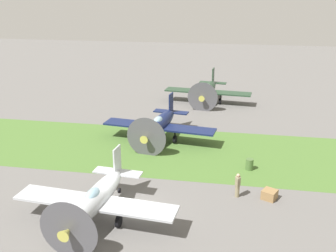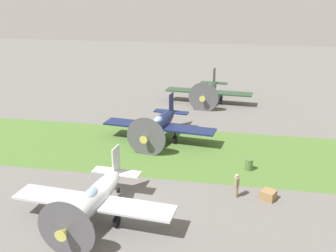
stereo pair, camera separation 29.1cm
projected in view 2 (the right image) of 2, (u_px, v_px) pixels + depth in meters
name	position (u px, v px, depth m)	size (l,w,h in m)	color
ground_plane	(127.00, 210.00, 25.31)	(160.00, 160.00, 0.00)	#605E5B
grass_verge	(159.00, 150.00, 34.63)	(120.00, 11.00, 0.01)	#476B2D
airplane_lead	(95.00, 198.00, 23.72)	(10.19, 8.07, 3.62)	#B2B7BC
airplane_wingman	(160.00, 124.00, 36.32)	(10.64, 8.45, 3.77)	#141E47
airplane_trail	(209.00, 90.00, 48.27)	(10.66, 8.44, 3.78)	#233D28
ground_crew_chief	(236.00, 185.00, 26.54)	(0.38, 0.63, 1.73)	#847A5B
fuel_drum	(249.00, 165.00, 30.66)	(0.60, 0.60, 0.90)	#476633
supply_crate	(268.00, 195.00, 26.44)	(0.90, 0.90, 0.64)	olive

